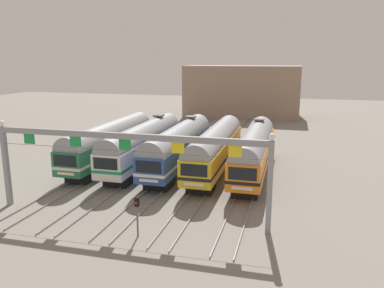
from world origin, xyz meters
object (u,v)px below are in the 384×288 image
commuter_train_yellow (215,147)px  commuter_train_blue (179,145)px  yard_signal_mast (137,209)px  commuter_train_orange (254,149)px  catenary_gantry (125,150)px  commuter_train_white (144,143)px  commuter_train_green (110,141)px

commuter_train_yellow → commuter_train_blue: bearing=179.9°
commuter_train_yellow → yard_signal_mast: 16.46m
commuter_train_orange → catenary_gantry: bearing=-120.7°
commuter_train_white → catenary_gantry: size_ratio=0.85×
commuter_train_yellow → yard_signal_mast: size_ratio=6.44×
commuter_train_green → commuter_train_blue: (8.01, 0.00, 0.00)m
commuter_train_yellow → catenary_gantry: bearing=-106.5°
commuter_train_white → commuter_train_orange: same height
commuter_train_green → commuter_train_orange: size_ratio=1.00×
commuter_train_green → commuter_train_white: bearing=0.1°
commuter_train_green → commuter_train_yellow: same height
commuter_train_yellow → yard_signal_mast: commuter_train_yellow is taller
commuter_train_yellow → commuter_train_orange: 4.01m
commuter_train_green → catenary_gantry: catenary_gantry is taller
commuter_train_blue → catenary_gantry: 13.74m
commuter_train_yellow → commuter_train_white: bearing=180.0°
commuter_train_blue → commuter_train_orange: 8.01m
commuter_train_green → yard_signal_mast: 19.16m
commuter_train_yellow → catenary_gantry: (-4.01, -13.49, 2.55)m
commuter_train_white → catenary_gantry: catenary_gantry is taller
commuter_train_white → commuter_train_blue: bearing=0.0°
yard_signal_mast → commuter_train_orange: bearing=69.8°
commuter_train_orange → commuter_train_green: bearing=-180.0°
commuter_train_white → yard_signal_mast: 17.41m
commuter_train_white → commuter_train_yellow: 8.01m
catenary_gantry → yard_signal_mast: 4.77m
commuter_train_white → catenary_gantry: bearing=-73.5°
commuter_train_green → commuter_train_orange: 16.03m
commuter_train_blue → commuter_train_yellow: commuter_train_blue is taller
catenary_gantry → commuter_train_green: bearing=120.7°
commuter_train_green → catenary_gantry: 15.90m
catenary_gantry → yard_signal_mast: (2.00, -2.83, -3.27)m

